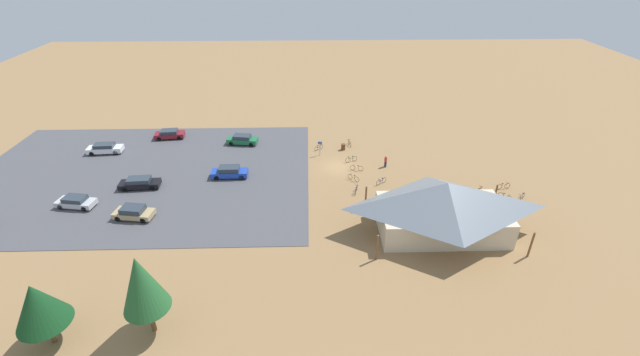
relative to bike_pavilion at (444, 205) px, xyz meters
name	(u,v)px	position (x,y,z in m)	size (l,w,h in m)	color
ground	(338,167)	(9.80, -14.27, -3.20)	(160.00, 160.00, 0.00)	#937047
parking_lot_asphalt	(141,175)	(35.47, -12.80, -3.17)	(43.38, 30.07, 0.05)	#4C4C51
bike_pavilion	(444,205)	(0.00, 0.00, 0.00)	(14.97, 8.99, 5.79)	beige
trash_bin	(343,147)	(8.67, -19.47, -2.75)	(0.60, 0.60, 0.90)	brown
lot_sign	(320,146)	(12.10, -17.82, -1.79)	(0.56, 0.08, 2.20)	#99999E
pine_east	(38,305)	(33.16, 12.92, 0.71)	(3.81, 3.81, 5.73)	brown
pine_midwest	(141,283)	(25.87, 12.09, 1.74)	(3.47, 3.47, 7.35)	brown
bicycle_orange_near_porch	(503,186)	(-10.08, -8.10, -2.82)	(1.77, 0.48, 0.83)	black
bicycle_teal_back_row	(505,197)	(-9.24, -5.62, -2.80)	(1.16, 1.35, 0.87)	black
bicycle_yellow_mid_cluster	(353,178)	(8.06, -10.63, -2.82)	(1.35, 1.18, 0.88)	black
bicycle_black_edge_south	(319,147)	(12.22, -19.56, -2.84)	(1.26, 1.12, 0.82)	black
bicycle_purple_lone_east	(356,190)	(8.01, -7.73, -2.82)	(0.62, 1.75, 0.82)	black
bicycle_blue_trailside	(381,181)	(4.68, -9.66, -2.81)	(1.41, 1.06, 0.84)	black
bicycle_red_front_row	(479,191)	(-6.73, -7.13, -2.84)	(1.10, 1.33, 0.81)	black
bicycle_green_yard_center	(351,159)	(7.86, -15.72, -2.81)	(1.66, 0.67, 0.89)	black
bicycle_white_by_bin	(357,168)	(7.38, -13.20, -2.82)	(1.73, 0.59, 0.81)	black
bicycle_silver_yard_right	(521,197)	(-11.17, -5.58, -2.81)	(1.36, 1.21, 0.87)	black
bicycle_orange_yard_left	(350,143)	(7.63, -20.84, -2.85)	(0.49, 1.62, 0.82)	black
car_white_second_row	(105,148)	(42.66, -19.30, -2.44)	(4.86, 2.05, 1.41)	white
car_black_end_stall	(140,183)	(34.39, -9.51, -2.47)	(4.90, 2.07, 1.35)	black
car_blue_back_corner	(230,172)	(23.82, -11.88, -2.43)	(4.60, 1.79, 1.46)	#1E42B2
car_tan_aisle_side	(134,212)	(32.84, -3.15, -2.46)	(4.44, 2.44, 1.40)	tan
car_green_inner_stall	(242,139)	(23.51, -21.77, -2.45)	(4.62, 2.31, 1.41)	#1E6B3D
car_maroon_near_entry	(170,134)	(34.92, -24.17, -2.48)	(4.48, 2.28, 1.32)	maroon
car_silver_front_row	(76,202)	(40.20, -5.53, -2.49)	(4.49, 2.39, 1.30)	#BCBCC1
visitor_at_bikes	(386,161)	(3.43, -14.12, -2.33)	(0.36, 0.36, 1.66)	#2D3347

